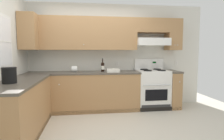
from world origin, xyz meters
name	(u,v)px	position (x,y,z in m)	size (l,w,h in m)	color
ground_plane	(98,132)	(0.00, 0.00, 0.00)	(7.04, 7.04, 0.00)	beige
wall_back	(109,48)	(0.39, 1.53, 1.48)	(4.68, 0.57, 2.55)	silver
wall_left	(1,54)	(-1.59, 0.23, 1.34)	(0.47, 4.00, 2.55)	silver
counter_back_run	(92,91)	(-0.05, 1.24, 0.45)	(3.60, 0.65, 0.91)	#A87A4C
counter_left_run	(21,109)	(-1.24, 0.00, 0.45)	(0.63, 1.91, 0.91)	#A87A4C
stove	(152,88)	(1.42, 1.25, 0.48)	(0.76, 0.62, 1.20)	white
wine_bottle	(103,66)	(0.20, 1.29, 1.03)	(0.08, 0.08, 0.31)	black
bowl	(113,71)	(0.43, 1.15, 0.94)	(0.29, 0.27, 0.08)	white
bucket	(9,75)	(-1.30, -0.22, 1.03)	(0.22, 0.22, 0.24)	black
paper_towel_roll	(74,69)	(-0.46, 1.31, 0.98)	(0.13, 0.14, 0.14)	white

